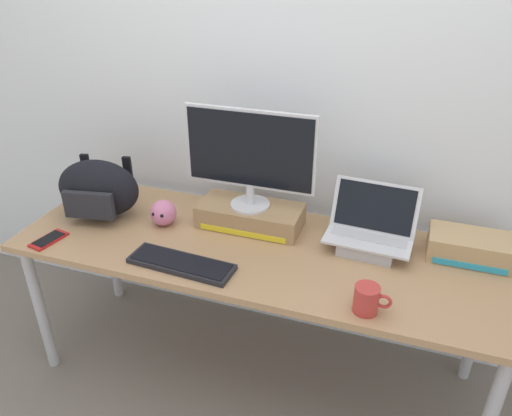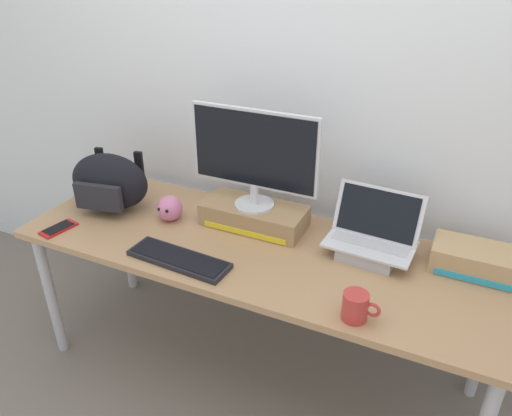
# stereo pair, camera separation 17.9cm
# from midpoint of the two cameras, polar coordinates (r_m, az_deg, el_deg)

# --- Properties ---
(ground_plane) EXTENTS (20.00, 20.00, 0.00)m
(ground_plane) POSITION_cam_midpoint_polar(r_m,az_deg,el_deg) (2.51, -2.15, -18.24)
(ground_plane) COLOR #70665B
(back_wall) EXTENTS (7.00, 0.10, 2.60)m
(back_wall) POSITION_cam_midpoint_polar(r_m,az_deg,el_deg) (2.20, 1.49, 14.60)
(back_wall) COLOR silver
(back_wall) RESTS_ON ground
(desk) EXTENTS (2.02, 0.69, 0.71)m
(desk) POSITION_cam_midpoint_polar(r_m,az_deg,el_deg) (2.09, -2.47, -5.97)
(desk) COLOR #A87F56
(desk) RESTS_ON ground
(toner_box_yellow) EXTENTS (0.46, 0.21, 0.10)m
(toner_box_yellow) POSITION_cam_midpoint_polar(r_m,az_deg,el_deg) (2.17, -3.03, -0.93)
(toner_box_yellow) COLOR #9E7A51
(toner_box_yellow) RESTS_ON desk
(desktop_monitor) EXTENTS (0.56, 0.17, 0.43)m
(desktop_monitor) POSITION_cam_midpoint_polar(r_m,az_deg,el_deg) (2.04, -3.25, 6.09)
(desktop_monitor) COLOR silver
(desktop_monitor) RESTS_ON toner_box_yellow
(open_laptop) EXTENTS (0.36, 0.24, 0.26)m
(open_laptop) POSITION_cam_midpoint_polar(r_m,az_deg,el_deg) (2.04, 10.57, -3.31)
(open_laptop) COLOR #ADADB2
(open_laptop) RESTS_ON desk
(external_keyboard) EXTENTS (0.43, 0.16, 0.02)m
(external_keyboard) POSITION_cam_midpoint_polar(r_m,az_deg,el_deg) (1.96, -11.28, -6.41)
(external_keyboard) COLOR black
(external_keyboard) RESTS_ON desk
(messenger_backpack) EXTENTS (0.40, 0.28, 0.27)m
(messenger_backpack) POSITION_cam_midpoint_polar(r_m,az_deg,el_deg) (2.35, -19.91, 2.03)
(messenger_backpack) COLOR black
(messenger_backpack) RESTS_ON desk
(coffee_mug) EXTENTS (0.13, 0.09, 0.10)m
(coffee_mug) POSITION_cam_midpoint_polar(r_m,az_deg,el_deg) (1.71, 9.81, -10.48)
(coffee_mug) COLOR #B2332D
(coffee_mug) RESTS_ON desk
(cell_phone) EXTENTS (0.10, 0.17, 0.01)m
(cell_phone) POSITION_cam_midpoint_polar(r_m,az_deg,el_deg) (2.29, -25.00, -3.40)
(cell_phone) COLOR red
(cell_phone) RESTS_ON desk
(plush_toy) EXTENTS (0.12, 0.12, 0.12)m
(plush_toy) POSITION_cam_midpoint_polar(r_m,az_deg,el_deg) (2.23, -12.96, -0.60)
(plush_toy) COLOR #CC7099
(plush_toy) RESTS_ON desk
(toner_box_cyan) EXTENTS (0.32, 0.18, 0.10)m
(toner_box_cyan) POSITION_cam_midpoint_polar(r_m,az_deg,el_deg) (2.10, 21.37, -4.29)
(toner_box_cyan) COLOR tan
(toner_box_cyan) RESTS_ON desk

